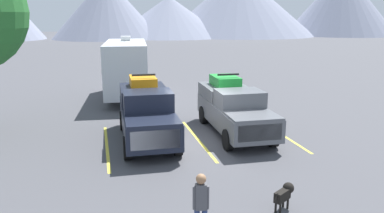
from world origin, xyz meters
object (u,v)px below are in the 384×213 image
at_px(pickup_truck_a, 146,111).
at_px(dog, 285,193).
at_px(camper_trailer_a, 126,67).
at_px(pickup_truck_b, 233,107).
at_px(person_a, 201,204).

xyz_separation_m(pickup_truck_a, dog, (2.82, -6.82, -0.75)).
relative_size(pickup_truck_a, dog, 7.54).
bearing_deg(camper_trailer_a, pickup_truck_a, -89.10).
bearing_deg(pickup_truck_a, pickup_truck_b, 1.25).
bearing_deg(camper_trailer_a, dog, -79.01).
height_order(pickup_truck_b, camper_trailer_a, camper_trailer_a).
xyz_separation_m(person_a, dog, (2.61, 0.97, -0.51)).
distance_m(person_a, dog, 2.83).
xyz_separation_m(pickup_truck_b, camper_trailer_a, (-4.01, 8.32, 0.87)).
height_order(person_a, dog, person_a).
xyz_separation_m(pickup_truck_b, dog, (-1.05, -6.90, -0.68)).
bearing_deg(camper_trailer_a, pickup_truck_b, -64.28).
xyz_separation_m(pickup_truck_a, camper_trailer_a, (-0.13, 8.40, 0.80)).
relative_size(pickup_truck_b, person_a, 3.41).
distance_m(pickup_truck_a, camper_trailer_a, 8.44).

